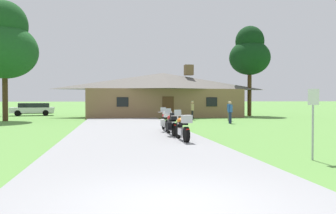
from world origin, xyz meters
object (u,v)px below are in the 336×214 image
at_px(tree_left_near, 5,43).
at_px(tree_right_of_lodge, 250,53).
at_px(bystander_blue_shirt_beside_signpost, 229,110).
at_px(motorcycle_orange_nearest_to_camera, 183,128).
at_px(parked_white_suv_far_left, 33,109).
at_px(bystander_tan_shirt_near_lodge, 192,109).
at_px(metal_signpost_roadside, 313,115).
at_px(motorcycle_red_second_in_row, 172,124).
at_px(motorcycle_red_farthest_in_row, 166,121).
at_px(parked_silver_sedan_far_left, 36,108).
at_px(bystander_blue_shirt_by_tree, 230,111).

height_order(tree_left_near, tree_right_of_lodge, tree_left_near).
relative_size(bystander_blue_shirt_beside_signpost, tree_right_of_lodge, 0.17).
xyz_separation_m(motorcycle_orange_nearest_to_camera, parked_white_suv_far_left, (-11.76, 25.62, 0.16)).
height_order(bystander_tan_shirt_near_lodge, parked_white_suv_far_left, bystander_tan_shirt_near_lodge).
xyz_separation_m(metal_signpost_roadside, tree_right_of_lodge, (8.99, 26.00, 5.55)).
bearing_deg(motorcycle_red_second_in_row, motorcycle_red_farthest_in_row, 86.18).
xyz_separation_m(motorcycle_orange_nearest_to_camera, parked_silver_sedan_far_left, (-12.78, 32.16, 0.02)).
bearing_deg(parked_white_suv_far_left, bystander_tan_shirt_near_lodge, -133.14).
xyz_separation_m(bystander_tan_shirt_near_lodge, tree_right_of_lodge, (7.94, 6.22, 5.95)).
height_order(motorcycle_orange_nearest_to_camera, parked_silver_sedan_far_left, motorcycle_orange_nearest_to_camera).
xyz_separation_m(bystander_tan_shirt_near_lodge, bystander_blue_shirt_beside_signpost, (2.75, -1.76, 0.00)).
height_order(motorcycle_red_second_in_row, bystander_blue_shirt_beside_signpost, bystander_blue_shirt_beside_signpost).
bearing_deg(bystander_blue_shirt_beside_signpost, motorcycle_red_second_in_row, -31.58).
height_order(motorcycle_red_farthest_in_row, tree_right_of_lodge, tree_right_of_lodge).
bearing_deg(bystander_blue_shirt_by_tree, motorcycle_orange_nearest_to_camera, -161.04).
distance_m(metal_signpost_roadside, tree_left_near, 26.12).
xyz_separation_m(bystander_blue_shirt_beside_signpost, metal_signpost_roadside, (-3.80, -18.03, 0.40)).
distance_m(motorcycle_red_farthest_in_row, metal_signpost_roadside, 9.83).
bearing_deg(tree_right_of_lodge, parked_white_suv_far_left, 169.29).
height_order(motorcycle_red_second_in_row, bystander_tan_shirt_near_lodge, bystander_tan_shirt_near_lodge).
xyz_separation_m(bystander_blue_shirt_by_tree, metal_signpost_roadside, (-2.86, -15.13, 0.42)).
relative_size(metal_signpost_roadside, parked_silver_sedan_far_left, 0.50).
height_order(bystander_blue_shirt_by_tree, parked_silver_sedan_far_left, bystander_blue_shirt_by_tree).
xyz_separation_m(motorcycle_red_second_in_row, tree_right_of_lodge, (12.01, 18.96, 6.29)).
distance_m(metal_signpost_roadside, tree_right_of_lodge, 28.07).
bearing_deg(bystander_tan_shirt_near_lodge, parked_white_suv_far_left, -122.39).
bearing_deg(bystander_blue_shirt_by_tree, bystander_blue_shirt_beside_signpost, 30.39).
bearing_deg(tree_right_of_lodge, bystander_blue_shirt_beside_signpost, -123.06).
bearing_deg(metal_signpost_roadside, parked_white_suv_far_left, 115.75).
bearing_deg(motorcycle_red_second_in_row, parked_white_suv_far_left, 114.05).
bearing_deg(bystander_blue_shirt_beside_signpost, bystander_blue_shirt_by_tree, -17.81).
bearing_deg(parked_silver_sedan_far_left, motorcycle_red_farthest_in_row, -151.80).
bearing_deg(motorcycle_red_farthest_in_row, bystander_tan_shirt_near_lodge, 68.37).
bearing_deg(motorcycle_red_second_in_row, metal_signpost_roadside, -69.21).
bearing_deg(bystander_blue_shirt_by_tree, motorcycle_red_second_in_row, -167.54).
bearing_deg(tree_left_near, bystander_tan_shirt_near_lodge, -4.01).
bearing_deg(bystander_blue_shirt_by_tree, motorcycle_red_farthest_in_row, -176.69).
bearing_deg(tree_right_of_lodge, tree_left_near, -167.88).
bearing_deg(tree_right_of_lodge, motorcycle_red_farthest_in_row, -125.66).
bearing_deg(tree_left_near, bystander_blue_shirt_by_tree, -18.09).
bearing_deg(bystander_tan_shirt_near_lodge, bystander_blue_shirt_by_tree, 22.98).
bearing_deg(tree_left_near, metal_signpost_roadside, -54.71).
relative_size(parked_white_suv_far_left, parked_silver_sedan_far_left, 1.12).
distance_m(parked_white_suv_far_left, parked_silver_sedan_far_left, 6.63).
bearing_deg(parked_white_suv_far_left, parked_silver_sedan_far_left, -0.07).
bearing_deg(metal_signpost_roadside, tree_left_near, 125.29).
relative_size(motorcycle_orange_nearest_to_camera, parked_white_suv_far_left, 0.43).
height_order(motorcycle_red_farthest_in_row, bystander_blue_shirt_beside_signpost, bystander_blue_shirt_beside_signpost).
distance_m(motorcycle_orange_nearest_to_camera, bystander_blue_shirt_beside_signpost, 14.79).
bearing_deg(parked_silver_sedan_far_left, bystander_tan_shirt_near_lodge, -132.33).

